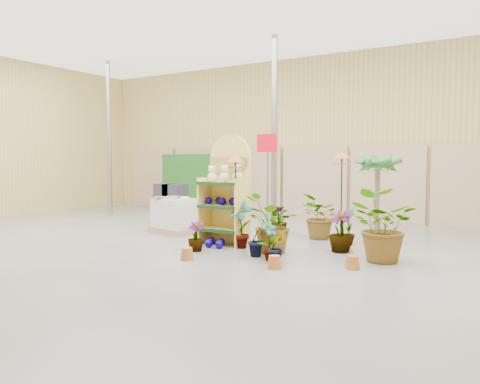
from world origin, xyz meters
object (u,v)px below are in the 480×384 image
at_px(bird_table_front, 235,162).
at_px(potted_plant_2, 272,224).
at_px(pallet_stack, 178,216).
at_px(display_shelf, 227,194).

distance_m(bird_table_front, potted_plant_2, 1.34).
xyz_separation_m(pallet_stack, potted_plant_2, (2.89, -0.95, 0.14)).
relative_size(pallet_stack, potted_plant_2, 1.20).
bearing_deg(potted_plant_2, bird_table_front, 175.94).
height_order(display_shelf, potted_plant_2, display_shelf).
bearing_deg(potted_plant_2, pallet_stack, 161.75).
height_order(bird_table_front, potted_plant_2, bird_table_front).
xyz_separation_m(pallet_stack, bird_table_front, (2.10, -0.90, 1.22)).
relative_size(bird_table_front, potted_plant_2, 1.67).
bearing_deg(bird_table_front, display_shelf, 138.71).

